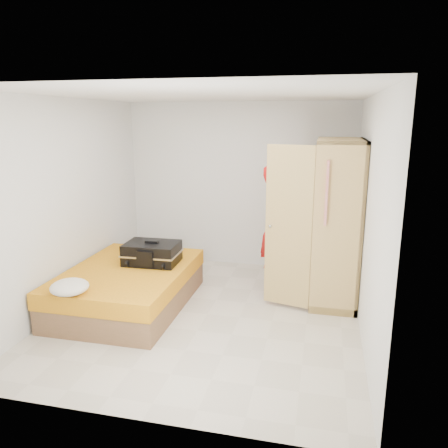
% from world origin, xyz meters
% --- Properties ---
extents(room, '(4.00, 4.02, 2.60)m').
position_xyz_m(room, '(0.00, 0.00, 1.30)').
color(room, beige).
rests_on(room, ground).
extents(bed, '(1.42, 2.02, 0.50)m').
position_xyz_m(bed, '(-1.05, 0.03, 0.25)').
color(bed, brown).
rests_on(bed, ground).
extents(wardrobe, '(1.16, 1.20, 2.10)m').
position_xyz_m(wardrobe, '(1.45, 0.86, 1.00)').
color(wardrobe, tan).
rests_on(wardrobe, ground).
extents(person, '(0.51, 0.70, 1.75)m').
position_xyz_m(person, '(0.69, 1.14, 0.87)').
color(person, red).
rests_on(person, ground).
extents(suitcase, '(0.71, 0.54, 0.30)m').
position_xyz_m(suitcase, '(-0.83, 0.31, 0.63)').
color(suitcase, black).
rests_on(suitcase, bed).
extents(round_cushion, '(0.41, 0.41, 0.16)m').
position_xyz_m(round_cushion, '(-1.30, -0.87, 0.58)').
color(round_cushion, white).
rests_on(round_cushion, bed).
extents(pillow, '(0.56, 0.30, 0.10)m').
position_xyz_m(pillow, '(-1.07, 0.88, 0.55)').
color(pillow, white).
rests_on(pillow, bed).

